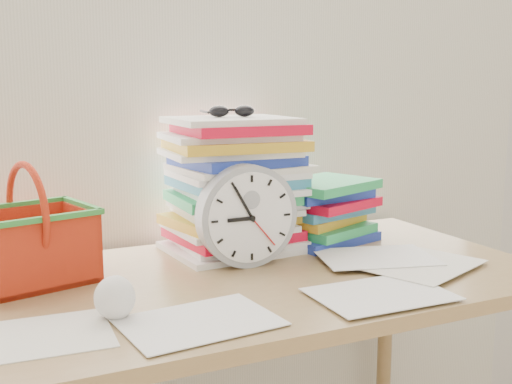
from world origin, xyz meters
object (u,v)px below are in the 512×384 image
desk (230,310)px  book_stack (323,211)px  paper_stack (236,185)px  clock (247,216)px  basket (28,224)px

desk → book_stack: (0.35, 0.19, 0.16)m
paper_stack → clock: size_ratio=1.42×
desk → basket: (-0.39, 0.15, 0.20)m
paper_stack → basket: (-0.50, -0.06, -0.04)m
desk → book_stack: size_ratio=5.09×
clock → basket: 0.47m
paper_stack → book_stack: (0.24, -0.02, -0.08)m
desk → paper_stack: (0.11, 0.21, 0.24)m
paper_stack → clock: bearing=-104.0°
paper_stack → basket: paper_stack is taller
paper_stack → book_stack: paper_stack is taller
desk → book_stack: 0.43m
book_stack → desk: bearing=-151.1°
book_stack → basket: size_ratio=1.09×
clock → basket: size_ratio=0.93×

